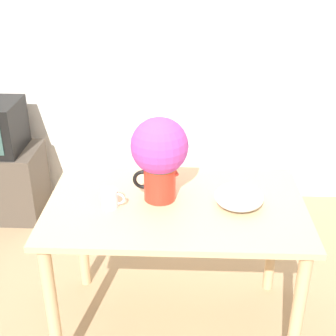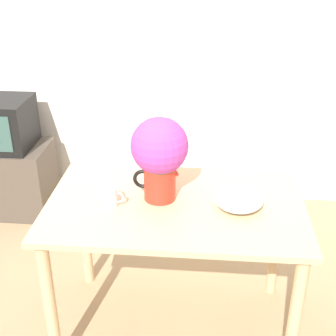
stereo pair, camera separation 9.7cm
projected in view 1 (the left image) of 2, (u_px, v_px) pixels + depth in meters
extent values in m
cube|color=silver|center=(149.00, 35.00, 3.37)|extent=(8.00, 0.05, 2.60)
cube|color=tan|center=(176.00, 205.00, 2.27)|extent=(1.25, 0.77, 0.03)
cylinder|color=tan|center=(53.00, 312.00, 2.17)|extent=(0.06, 0.06, 0.76)
cylinder|color=tan|center=(297.00, 319.00, 2.13)|extent=(0.06, 0.06, 0.76)
cylinder|color=tan|center=(81.00, 232.00, 2.76)|extent=(0.06, 0.06, 0.76)
cylinder|color=tan|center=(273.00, 236.00, 2.72)|extent=(0.06, 0.06, 0.76)
cylinder|color=red|center=(160.00, 182.00, 2.26)|extent=(0.15, 0.15, 0.19)
cone|color=red|center=(173.00, 170.00, 2.23)|extent=(0.05, 0.05, 0.05)
torus|color=black|center=(143.00, 180.00, 2.26)|extent=(0.10, 0.02, 0.10)
sphere|color=#3D7033|center=(160.00, 155.00, 2.19)|extent=(0.20, 0.20, 0.20)
sphere|color=#B23D99|center=(159.00, 146.00, 2.17)|extent=(0.27, 0.27, 0.27)
cylinder|color=silver|center=(110.00, 199.00, 2.21)|extent=(0.08, 0.08, 0.09)
torus|color=silver|center=(118.00, 199.00, 2.21)|extent=(0.06, 0.01, 0.06)
ellipsoid|color=silver|center=(239.00, 197.00, 2.21)|extent=(0.23, 0.23, 0.10)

